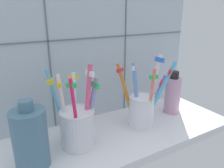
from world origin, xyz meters
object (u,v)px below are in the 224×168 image
object	(u,v)px
toothbrush_cup_right	(142,107)
ceramic_vase	(30,138)
soap_bottle	(173,94)
toothbrush_cup_left	(77,124)

from	to	relation	value
toothbrush_cup_right	ceramic_vase	bearing A→B (deg)	-176.34
ceramic_vase	soap_bottle	xyz separation A→B (cm)	(40.13, 3.56, -0.45)
toothbrush_cup_left	toothbrush_cup_right	xyz separation A→B (cm)	(17.61, -0.25, 0.13)
soap_bottle	ceramic_vase	bearing A→B (deg)	-174.93
ceramic_vase	soap_bottle	bearing A→B (deg)	5.07
toothbrush_cup_right	soap_bottle	xyz separation A→B (cm)	(12.34, 1.78, 0.34)
toothbrush_cup_left	ceramic_vase	xyz separation A→B (cm)	(-10.18, -2.03, 0.91)
toothbrush_cup_right	ceramic_vase	distance (cm)	27.86
toothbrush_cup_left	ceramic_vase	distance (cm)	10.42
toothbrush_cup_right	ceramic_vase	xyz separation A→B (cm)	(-27.79, -1.78, 0.79)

